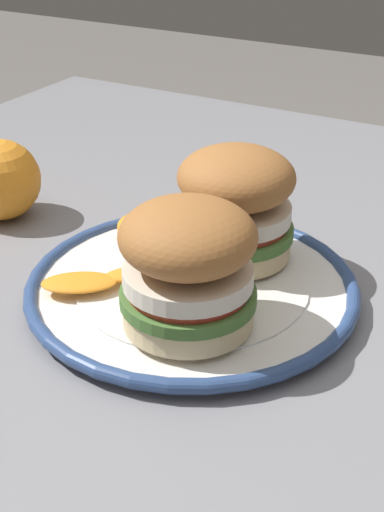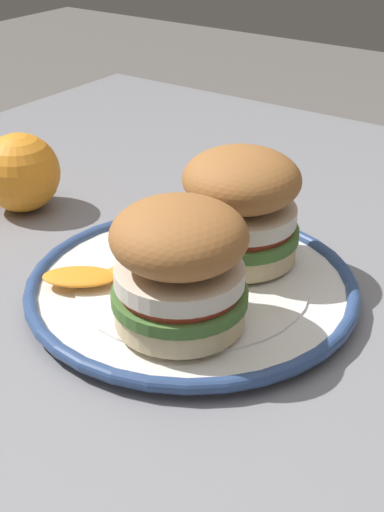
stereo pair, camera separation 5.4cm
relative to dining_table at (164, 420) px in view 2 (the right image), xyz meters
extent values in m
cube|color=gray|center=(0.00, 0.00, 0.08)|extent=(1.16, 1.08, 0.03)
cube|color=gray|center=(0.52, 0.48, -0.29)|extent=(0.06, 0.06, 0.70)
cylinder|color=white|center=(0.06, 0.01, 0.10)|extent=(0.26, 0.26, 0.01)
torus|color=navy|center=(0.06, 0.01, 0.10)|extent=(0.28, 0.28, 0.01)
cylinder|color=white|center=(0.06, 0.01, 0.10)|extent=(0.20, 0.20, 0.00)
cylinder|color=beige|center=(0.12, 0.00, 0.12)|extent=(0.10, 0.10, 0.02)
cylinder|color=#477033|center=(0.12, 0.00, 0.13)|extent=(0.10, 0.10, 0.01)
cylinder|color=#BC3828|center=(0.12, 0.00, 0.14)|extent=(0.09, 0.09, 0.01)
cylinder|color=silver|center=(0.12, 0.00, 0.15)|extent=(0.10, 0.10, 0.01)
ellipsoid|color=#A36633|center=(0.12, 0.00, 0.18)|extent=(0.11, 0.11, 0.05)
cylinder|color=beige|center=(0.00, -0.02, 0.12)|extent=(0.10, 0.10, 0.02)
cylinder|color=#477033|center=(0.00, -0.02, 0.13)|extent=(0.10, 0.10, 0.01)
cylinder|color=#BC3828|center=(0.00, -0.02, 0.14)|extent=(0.09, 0.09, 0.01)
cylinder|color=silver|center=(0.00, -0.02, 0.15)|extent=(0.10, 0.10, 0.01)
ellipsoid|color=#A36633|center=(0.00, -0.02, 0.18)|extent=(0.11, 0.11, 0.05)
torus|color=orange|center=(0.11, 0.09, 0.12)|extent=(0.07, 0.07, 0.01)
cylinder|color=#F4E5C6|center=(0.11, 0.09, 0.11)|extent=(0.03, 0.03, 0.00)
ellipsoid|color=orange|center=(0.00, 0.09, 0.11)|extent=(0.06, 0.07, 0.01)
ellipsoid|color=orange|center=(0.04, 0.05, 0.11)|extent=(0.06, 0.06, 0.01)
sphere|color=orange|center=(0.10, 0.26, 0.13)|extent=(0.08, 0.08, 0.08)
camera|label=1|loc=(-0.41, -0.25, 0.43)|focal=51.02mm
camera|label=2|loc=(-0.38, -0.30, 0.43)|focal=51.02mm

